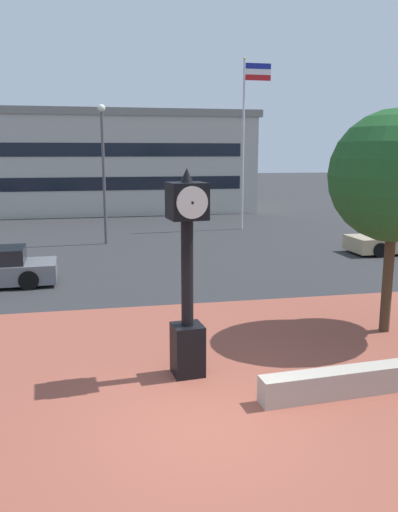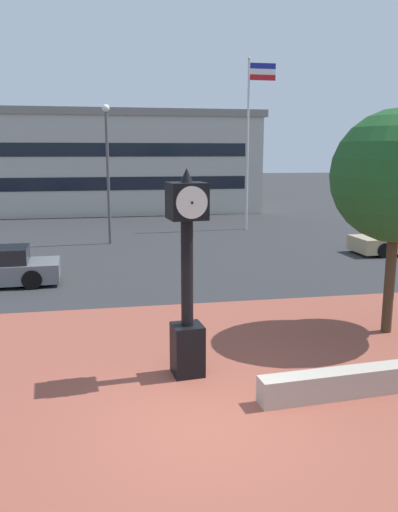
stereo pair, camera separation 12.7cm
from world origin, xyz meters
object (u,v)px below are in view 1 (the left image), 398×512
(civic_building, at_px, (70,162))
(street_lamp_post, at_px, (103,160))
(car_street_mid, at_px, (398,240))
(flagpole_primary, at_px, (246,132))
(street_clock, at_px, (187,276))

(civic_building, bearing_deg, street_lamp_post, -82.12)
(car_street_mid, xyz_separation_m, flagpole_primary, (-4.66, 8.23, 4.94))
(car_street_mid, relative_size, flagpole_primary, 0.46)
(street_lamp_post, bearing_deg, flagpole_primary, 23.26)
(car_street_mid, bearing_deg, flagpole_primary, 28.30)
(car_street_mid, height_order, flagpole_primary, flagpole_primary)
(car_street_mid, bearing_deg, street_clock, 132.33)
(flagpole_primary, distance_m, civic_building, 16.69)
(car_street_mid, height_order, street_lamp_post, street_lamp_post)
(street_clock, xyz_separation_m, flagpole_primary, (6.73, 19.07, 3.48))
(street_clock, relative_size, flagpole_primary, 0.43)
(car_street_mid, xyz_separation_m, civic_building, (-14.93, 21.25, 3.10))
(street_clock, height_order, flagpole_primary, flagpole_primary)
(car_street_mid, bearing_deg, street_lamp_post, 68.00)
(flagpole_primary, xyz_separation_m, civic_building, (-10.26, 13.03, -1.84))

